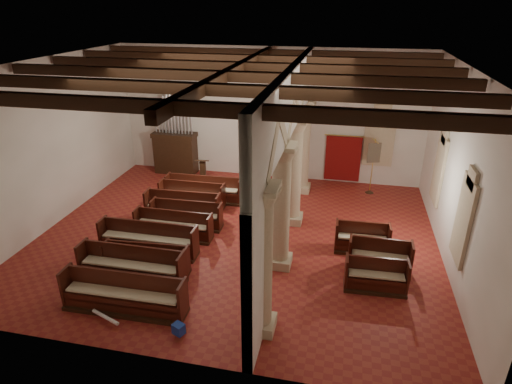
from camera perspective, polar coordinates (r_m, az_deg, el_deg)
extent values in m
plane|color=maroon|center=(15.56, -2.55, -5.88)|extent=(14.00, 14.00, 0.00)
plane|color=black|center=(13.59, -3.03, 16.59)|extent=(14.00, 14.00, 0.00)
cube|color=white|center=(19.91, 1.71, 10.26)|extent=(14.00, 0.02, 6.00)
cube|color=white|center=(9.19, -12.43, -7.87)|extent=(14.00, 0.02, 6.00)
cube|color=white|center=(17.40, -25.78, 5.78)|extent=(0.02, 12.00, 6.00)
cube|color=white|center=(14.29, 25.53, 2.15)|extent=(0.02, 12.00, 6.00)
cube|color=beige|center=(11.56, 0.61, -17.18)|extent=(0.75, 0.75, 0.30)
cylinder|color=beige|center=(10.46, 0.66, -9.75)|extent=(0.56, 0.56, 3.30)
cube|color=beige|center=(13.92, 3.14, -9.15)|extent=(0.75, 0.75, 0.30)
cylinder|color=beige|center=(13.02, 3.32, -2.51)|extent=(0.56, 0.56, 3.30)
cube|color=beige|center=(16.48, 4.84, -3.52)|extent=(0.75, 0.75, 0.30)
cylinder|color=beige|center=(15.73, 5.07, 2.29)|extent=(0.56, 0.56, 3.30)
cube|color=beige|center=(19.18, 6.06, 0.56)|extent=(0.75, 0.75, 0.30)
cylinder|color=beige|center=(18.53, 6.30, 5.67)|extent=(0.56, 0.56, 3.30)
cube|color=white|center=(13.40, 4.69, 12.25)|extent=(0.25, 11.90, 1.93)
cube|color=#316E50|center=(13.25, 26.09, -3.43)|extent=(0.03, 1.00, 2.20)
cube|color=#316E50|center=(16.84, 23.34, 2.75)|extent=(0.03, 1.00, 2.20)
cube|color=#316E50|center=(19.85, 16.11, 6.87)|extent=(1.00, 0.03, 2.20)
cube|color=#321B0F|center=(21.31, -10.64, 4.90)|extent=(2.00, 0.80, 1.80)
cube|color=#321B0F|center=(21.01, -10.85, 7.47)|extent=(2.10, 0.85, 0.20)
cube|color=#3A1F12|center=(19.83, -6.99, 1.03)|extent=(0.55, 0.55, 0.11)
cube|color=#3A1F12|center=(19.62, -7.07, 2.49)|extent=(0.27, 0.27, 1.19)
cube|color=#3A1F12|center=(19.32, -7.25, 4.18)|extent=(0.59, 0.49, 0.21)
cube|color=maroon|center=(20.06, 11.50, 4.35)|extent=(1.60, 0.06, 2.10)
cylinder|color=gold|center=(19.70, 11.76, 7.34)|extent=(1.80, 0.04, 0.04)
cone|color=#321B0F|center=(19.58, 14.88, 0.08)|extent=(0.37, 0.37, 0.12)
cylinder|color=gold|center=(19.15, 15.26, 3.31)|extent=(0.04, 0.04, 2.49)
cylinder|color=gold|center=(18.79, 15.63, 6.56)|extent=(0.26, 0.70, 0.03)
cube|color=navy|center=(18.93, 15.46, 5.05)|extent=(0.55, 0.20, 0.88)
cube|color=#151F97|center=(11.45, -10.28, -17.52)|extent=(0.35, 0.33, 0.28)
cube|color=#151C95|center=(14.10, -12.07, -8.72)|extent=(0.33, 0.28, 0.31)
cube|color=navy|center=(15.40, -8.41, -5.43)|extent=(0.36, 0.33, 0.29)
cylinder|color=white|center=(12.39, -19.43, -15.46)|extent=(0.94, 0.43, 0.10)
cylinder|color=white|center=(13.42, -16.62, -11.64)|extent=(0.98, 0.50, 0.10)
cube|color=#321B0F|center=(12.69, -16.94, -14.64)|extent=(3.45, 0.81, 0.11)
cube|color=#40160D|center=(12.47, -17.23, -13.72)|extent=(3.29, 0.49, 0.48)
cube|color=#40160D|center=(12.48, -16.84, -12.09)|extent=(3.29, 0.13, 1.02)
cube|color=#40160D|center=(13.20, -23.75, -11.08)|extent=(0.09, 0.65, 1.02)
cube|color=#40160D|center=(11.72, -9.76, -13.97)|extent=(0.09, 0.65, 1.02)
cube|color=beige|center=(12.31, -17.38, -12.73)|extent=(3.16, 0.44, 0.05)
cube|color=#321B0F|center=(13.73, -16.00, -11.18)|extent=(3.25, 0.77, 0.11)
cube|color=#421C0E|center=(13.53, -16.25, -10.26)|extent=(3.10, 0.44, 0.49)
cube|color=#421C0E|center=(13.56, -15.90, -8.74)|extent=(3.10, 0.08, 1.04)
cube|color=#421C0E|center=(14.21, -21.97, -8.06)|extent=(0.08, 0.66, 1.04)
cube|color=#421C0E|center=(12.82, -9.85, -10.19)|extent=(0.08, 0.66, 1.04)
cube|color=beige|center=(13.38, -16.39, -9.29)|extent=(2.97, 0.40, 0.05)
cube|color=#321B0F|center=(13.99, -14.28, -10.28)|extent=(2.70, 0.84, 0.10)
cube|color=#4A100F|center=(13.81, -14.48, -9.49)|extent=(2.53, 0.55, 0.43)
cube|color=#4A100F|center=(13.85, -14.19, -8.19)|extent=(2.51, 0.24, 0.90)
cube|color=#4A100F|center=(14.32, -19.16, -7.71)|extent=(0.11, 0.57, 0.90)
cube|color=#4A100F|center=(13.25, -9.36, -9.32)|extent=(0.11, 0.57, 0.90)
cube|color=beige|center=(13.68, -14.58, -8.66)|extent=(2.43, 0.51, 0.05)
cube|color=#321B0F|center=(15.01, -14.00, -7.66)|extent=(3.35, 0.75, 0.10)
cube|color=#49140F|center=(14.82, -14.20, -6.83)|extent=(3.20, 0.43, 0.47)
cube|color=#49140F|center=(14.88, -13.91, -5.51)|extent=(3.19, 0.09, 0.99)
cube|color=#49140F|center=(15.50, -19.66, -5.01)|extent=(0.08, 0.62, 0.99)
cube|color=#49140F|center=(14.15, -8.16, -6.65)|extent=(0.08, 0.62, 0.99)
cube|color=beige|center=(14.69, -14.30, -5.96)|extent=(3.07, 0.39, 0.05)
cube|color=#321B0F|center=(15.74, -10.86, -5.76)|extent=(2.82, 0.67, 0.09)
cube|color=#4B1B10|center=(15.58, -11.00, -5.02)|extent=(2.66, 0.38, 0.43)
cube|color=#4B1B10|center=(15.64, -10.76, -3.88)|extent=(2.66, 0.07, 0.90)
cube|color=#4B1B10|center=(16.07, -15.50, -3.57)|extent=(0.07, 0.57, 0.90)
cube|color=#4B1B10|center=(15.07, -6.14, -4.72)|extent=(0.07, 0.57, 0.90)
cube|color=beige|center=(15.46, -11.07, -4.25)|extent=(2.56, 0.35, 0.05)
cube|color=#321B0F|center=(16.36, -9.15, -4.40)|extent=(2.69, 0.76, 0.10)
cube|color=#4E1E10|center=(16.20, -9.27, -3.66)|extent=(2.53, 0.46, 0.43)
cube|color=#4E1E10|center=(16.27, -9.05, -2.56)|extent=(2.52, 0.15, 0.91)
cube|color=#4E1E10|center=(16.63, -13.43, -2.32)|extent=(0.09, 0.58, 0.91)
cube|color=#4E1E10|center=(15.75, -4.81, -3.28)|extent=(0.09, 0.58, 0.91)
cube|color=beige|center=(16.09, -9.32, -2.90)|extent=(2.43, 0.42, 0.05)
cube|color=#321B0F|center=(16.87, -9.63, -3.49)|extent=(2.92, 0.88, 0.11)
cube|color=#4E2010|center=(16.69, -9.77, -2.67)|extent=(2.75, 0.55, 0.49)
cube|color=#4E2010|center=(16.78, -9.53, -1.47)|extent=(2.74, 0.19, 1.02)
cube|color=#4E2010|center=(17.18, -14.12, -1.26)|extent=(0.10, 0.65, 1.02)
cube|color=#4E2010|center=(16.19, -5.09, -2.21)|extent=(0.10, 0.65, 1.02)
cube|color=beige|center=(16.57, -9.84, -1.84)|extent=(2.64, 0.50, 0.05)
cube|color=#321B0F|center=(17.88, -8.45, -1.75)|extent=(2.71, 0.72, 0.10)
cube|color=#4F2111|center=(17.72, -8.56, -1.02)|extent=(2.55, 0.42, 0.45)
cube|color=#4F2111|center=(17.81, -8.36, 0.01)|extent=(2.55, 0.09, 0.95)
cube|color=#4F2111|center=(18.16, -12.43, 0.17)|extent=(0.08, 0.60, 0.95)
cube|color=#4F2111|center=(17.28, -4.44, -0.58)|extent=(0.08, 0.60, 0.95)
cube|color=beige|center=(17.62, -8.61, -0.29)|extent=(2.45, 0.38, 0.05)
cube|color=#321B0F|center=(18.35, -6.92, -0.95)|extent=(3.25, 0.79, 0.10)
cube|color=#4E1710|center=(18.19, -7.02, -0.22)|extent=(3.09, 0.48, 0.46)
cube|color=#4E1710|center=(18.29, -6.82, 0.80)|extent=(3.08, 0.14, 0.97)
cube|color=#4E1710|center=(18.70, -11.58, 1.00)|extent=(0.09, 0.61, 0.97)
cube|color=#4E1710|center=(17.72, -2.14, 0.17)|extent=(0.09, 0.61, 0.97)
cube|color=beige|center=(18.08, -7.06, 0.51)|extent=(2.97, 0.44, 0.05)
cube|color=#321B0F|center=(13.37, 15.51, -12.22)|extent=(1.82, 0.73, 0.10)
cube|color=#43110E|center=(13.18, 15.64, -11.42)|extent=(1.66, 0.44, 0.43)
cube|color=#43110E|center=(13.23, 15.72, -10.03)|extent=(1.65, 0.13, 0.91)
cube|color=#43110E|center=(13.05, 11.93, -10.11)|extent=(0.09, 0.57, 0.91)
cube|color=#43110E|center=(13.21, 19.53, -10.65)|extent=(0.09, 0.57, 0.91)
cube|color=beige|center=(13.05, 15.76, -10.57)|extent=(1.59, 0.40, 0.05)
cube|color=#321B0F|center=(14.20, 15.94, -9.90)|extent=(1.91, 0.75, 0.10)
cube|color=#491F0F|center=(14.01, 16.08, -9.05)|extent=(1.76, 0.43, 0.46)
cube|color=#491F0F|center=(14.07, 16.16, -7.65)|extent=(1.76, 0.10, 0.98)
cube|color=#491F0F|center=(13.87, 12.39, -7.71)|extent=(0.08, 0.62, 0.98)
cube|color=#491F0F|center=(14.05, 19.94, -8.26)|extent=(0.08, 0.62, 0.98)
cube|color=beige|center=(13.87, 16.20, -8.16)|extent=(1.69, 0.39, 0.05)
cube|color=#321B0F|center=(15.07, 13.79, -7.51)|extent=(1.82, 0.76, 0.10)
cube|color=#47190F|center=(14.89, 13.90, -6.71)|extent=(1.66, 0.46, 0.45)
cube|color=#47190F|center=(14.96, 13.98, -5.46)|extent=(1.64, 0.13, 0.94)
cube|color=#47190F|center=(14.80, 10.66, -5.47)|extent=(0.09, 0.60, 0.94)
cube|color=#47190F|center=(14.90, 17.30, -6.01)|extent=(0.09, 0.60, 0.94)
cube|color=beige|center=(14.77, 13.99, -5.88)|extent=(1.59, 0.42, 0.05)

